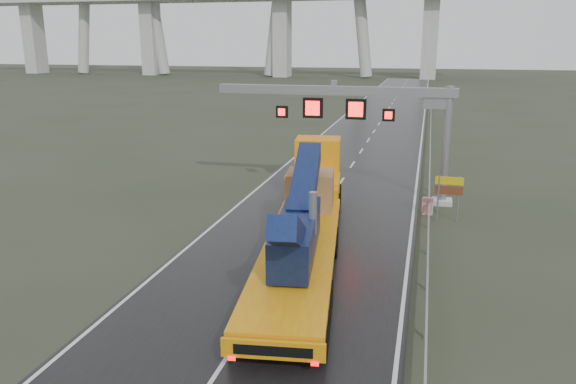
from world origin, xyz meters
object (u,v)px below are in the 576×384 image
(heavy_haul_truck, at_px, (308,205))
(striped_barrier, at_px, (427,206))
(exit_sign_pair, at_px, (449,190))
(sign_gantry, at_px, (367,111))

(heavy_haul_truck, height_order, striped_barrier, heavy_haul_truck)
(exit_sign_pair, bearing_deg, sign_gantry, 147.15)
(sign_gantry, height_order, striped_barrier, sign_gantry)
(heavy_haul_truck, bearing_deg, sign_gantry, 70.13)
(sign_gantry, height_order, heavy_haul_truck, sign_gantry)
(sign_gantry, xyz_separation_m, exit_sign_pair, (5.00, -3.47, -3.80))
(sign_gantry, relative_size, heavy_haul_truck, 0.72)
(sign_gantry, xyz_separation_m, heavy_haul_truck, (-1.90, -8.46, -3.74))
(striped_barrier, bearing_deg, sign_gantry, 155.92)
(sign_gantry, relative_size, exit_sign_pair, 5.74)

